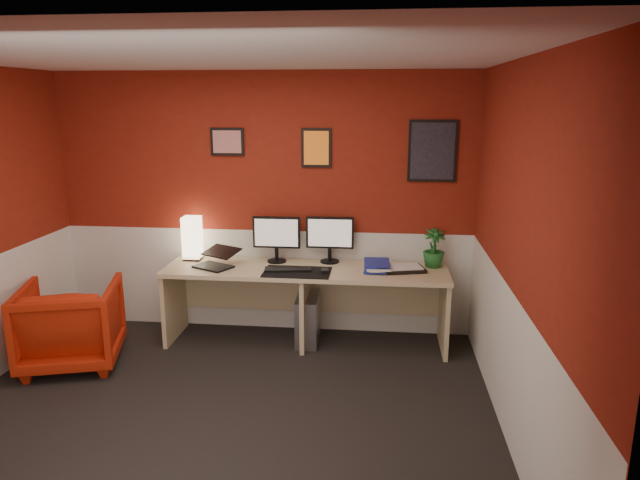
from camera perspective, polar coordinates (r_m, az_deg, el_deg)
The scene contains 25 objects.
ground at distance 4.39m, azimuth -9.94°, elevation -17.07°, with size 4.00×3.50×0.01m, color black.
ceiling at distance 3.79m, azimuth -11.57°, elevation 17.49°, with size 4.00×3.50×0.01m, color white.
wall_back at distance 5.56m, azimuth -5.57°, elevation 3.48°, with size 4.00×0.01×2.50m, color maroon.
wall_front at distance 2.38m, azimuth -22.98°, elevation -11.82°, with size 4.00×0.01×2.50m, color maroon.
wall_right at distance 3.85m, azimuth 19.19°, elevation -1.87°, with size 0.01×3.50×2.50m, color maroon.
wainscot_back at distance 5.74m, azimuth -5.40°, elevation -3.91°, with size 4.00×0.01×1.00m, color silver.
wainscot_right at distance 4.10m, azimuth 18.29°, elevation -12.01°, with size 0.01×3.50×1.00m, color silver.
desk at distance 5.40m, azimuth -1.42°, elevation -6.54°, with size 2.60×0.65×0.73m, color tan.
shoji_lamp at distance 5.66m, azimuth -12.54°, elevation 0.07°, with size 0.16×0.16×0.40m, color #FFE5B2.
laptop at distance 5.36m, azimuth -10.58°, elevation -1.58°, with size 0.33×0.23×0.22m, color black.
monitor_left at distance 5.43m, azimuth -4.36°, elevation 0.78°, with size 0.45×0.06×0.58m, color black.
monitor_right at distance 5.40m, azimuth 0.98°, elevation 0.75°, with size 0.45×0.06×0.58m, color black.
desk_mat at distance 5.16m, azimuth -2.28°, elevation -3.19°, with size 0.60×0.38×0.01m, color black.
keyboard at distance 5.21m, azimuth -3.18°, elevation -2.90°, with size 0.42×0.14×0.02m, color black.
mouse at distance 5.13m, azimuth 0.48°, elevation -3.06°, with size 0.06×0.10×0.03m, color black.
book_bottom at distance 5.22m, azimuth 4.42°, elevation -2.89°, with size 0.20×0.27×0.03m, color navy.
book_middle at distance 5.21m, azimuth 4.61°, elevation -2.64°, with size 0.22×0.30×0.02m, color silver.
book_top at distance 5.23m, azimuth 4.40°, elevation -2.28°, with size 0.23×0.31×0.03m, color navy.
zen_tray at distance 5.26m, azimuth 8.35°, elevation -2.86°, with size 0.35×0.25×0.03m, color black.
potted_plant at distance 5.38m, azimuth 11.22°, elevation -0.79°, with size 0.20×0.20×0.36m, color #19591E.
pc_tower at distance 5.46m, azimuth -1.23°, elevation -7.84°, with size 0.20×0.45×0.45m, color #99999E.
armchair at distance 5.42m, azimuth -23.46°, elevation -7.67°, with size 0.78×0.80×0.73m, color #AF210B.
art_left at distance 5.55m, azimuth -9.17°, elevation 9.60°, with size 0.32×0.02×0.26m, color red.
art_center at distance 5.40m, azimuth -0.36°, elevation 9.12°, with size 0.28×0.02×0.36m, color orange.
art_right at distance 5.39m, azimuth 11.09°, elevation 8.65°, with size 0.44×0.02×0.56m, color black.
Camera 1 is at (1.12, -3.61, 2.23)m, focal length 32.29 mm.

